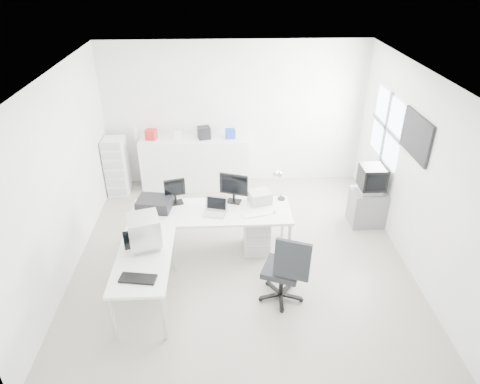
{
  "coord_description": "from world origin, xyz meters",
  "views": [
    {
      "loc": [
        -0.25,
        -5.38,
        4.18
      ],
      "look_at": [
        0.0,
        0.2,
        1.0
      ],
      "focal_mm": 32.0,
      "sensor_mm": 36.0,
      "label": 1
    }
  ],
  "objects_px": {
    "lcd_monitor_small": "(175,192)",
    "laser_printer": "(260,197)",
    "inkjet_printer": "(155,204)",
    "laptop": "(214,208)",
    "sideboard": "(195,163)",
    "main_desk": "(212,231)",
    "filing_cabinet": "(117,166)",
    "lcd_monitor_large": "(234,189)",
    "office_chair": "(282,266)",
    "tv_cabinet": "(367,207)",
    "crt_tv": "(372,180)",
    "side_desk": "(146,281)",
    "crt_monitor": "(144,231)",
    "drawer_pedestal": "(257,232)"
  },
  "relations": [
    {
      "from": "drawer_pedestal",
      "to": "sideboard",
      "type": "xyz_separation_m",
      "value": [
        -1.05,
        2.11,
        0.22
      ]
    },
    {
      "from": "drawer_pedestal",
      "to": "crt_tv",
      "type": "xyz_separation_m",
      "value": [
        1.96,
        0.64,
        0.55
      ]
    },
    {
      "from": "main_desk",
      "to": "laptop",
      "type": "distance_m",
      "value": 0.51
    },
    {
      "from": "tv_cabinet",
      "to": "filing_cabinet",
      "type": "height_order",
      "value": "filing_cabinet"
    },
    {
      "from": "office_chair",
      "to": "main_desk",
      "type": "bearing_deg",
      "value": 153.11
    },
    {
      "from": "lcd_monitor_large",
      "to": "tv_cabinet",
      "type": "bearing_deg",
      "value": 30.06
    },
    {
      "from": "office_chair",
      "to": "crt_monitor",
      "type": "bearing_deg",
      "value": -165.36
    },
    {
      "from": "main_desk",
      "to": "lcd_monitor_large",
      "type": "height_order",
      "value": "lcd_monitor_large"
    },
    {
      "from": "main_desk",
      "to": "laser_printer",
      "type": "height_order",
      "value": "laser_printer"
    },
    {
      "from": "lcd_monitor_large",
      "to": "sideboard",
      "type": "relative_size",
      "value": 0.22
    },
    {
      "from": "main_desk",
      "to": "crt_tv",
      "type": "distance_m",
      "value": 2.79
    },
    {
      "from": "main_desk",
      "to": "crt_monitor",
      "type": "relative_size",
      "value": 4.77
    },
    {
      "from": "main_desk",
      "to": "laser_printer",
      "type": "distance_m",
      "value": 0.91
    },
    {
      "from": "lcd_monitor_large",
      "to": "laptop",
      "type": "relative_size",
      "value": 1.26
    },
    {
      "from": "drawer_pedestal",
      "to": "office_chair",
      "type": "xyz_separation_m",
      "value": [
        0.24,
        -1.13,
        0.24
      ]
    },
    {
      "from": "inkjet_printer",
      "to": "crt_tv",
      "type": "xyz_separation_m",
      "value": [
        3.51,
        0.59,
        0.01
      ]
    },
    {
      "from": "office_chair",
      "to": "lcd_monitor_large",
      "type": "bearing_deg",
      "value": 136.0
    },
    {
      "from": "laser_printer",
      "to": "sideboard",
      "type": "relative_size",
      "value": 0.16
    },
    {
      "from": "laser_printer",
      "to": "inkjet_printer",
      "type": "bearing_deg",
      "value": 168.21
    },
    {
      "from": "sideboard",
      "to": "laptop",
      "type": "bearing_deg",
      "value": -79.88
    },
    {
      "from": "lcd_monitor_small",
      "to": "laser_printer",
      "type": "distance_m",
      "value": 1.3
    },
    {
      "from": "laptop",
      "to": "crt_monitor",
      "type": "distance_m",
      "value": 1.18
    },
    {
      "from": "side_desk",
      "to": "crt_monitor",
      "type": "height_order",
      "value": "crt_monitor"
    },
    {
      "from": "laser_printer",
      "to": "crt_tv",
      "type": "xyz_separation_m",
      "value": [
        1.91,
        0.47,
        0.01
      ]
    },
    {
      "from": "sideboard",
      "to": "lcd_monitor_large",
      "type": "bearing_deg",
      "value": -69.76
    },
    {
      "from": "crt_monitor",
      "to": "laser_printer",
      "type": "bearing_deg",
      "value": 18.08
    },
    {
      "from": "main_desk",
      "to": "filing_cabinet",
      "type": "distance_m",
      "value": 2.72
    },
    {
      "from": "lcd_monitor_small",
      "to": "side_desk",
      "type": "bearing_deg",
      "value": -118.36
    },
    {
      "from": "lcd_monitor_large",
      "to": "laser_printer",
      "type": "distance_m",
      "value": 0.42
    },
    {
      "from": "lcd_monitor_small",
      "to": "crt_tv",
      "type": "bearing_deg",
      "value": -7.95
    },
    {
      "from": "inkjet_printer",
      "to": "laser_printer",
      "type": "bearing_deg",
      "value": 13.26
    },
    {
      "from": "laptop",
      "to": "office_chair",
      "type": "height_order",
      "value": "office_chair"
    },
    {
      "from": "sideboard",
      "to": "filing_cabinet",
      "type": "distance_m",
      "value": 1.5
    },
    {
      "from": "office_chair",
      "to": "crt_tv",
      "type": "bearing_deg",
      "value": 67.78
    },
    {
      "from": "drawer_pedestal",
      "to": "crt_monitor",
      "type": "height_order",
      "value": "crt_monitor"
    },
    {
      "from": "inkjet_printer",
      "to": "laptop",
      "type": "distance_m",
      "value": 0.92
    },
    {
      "from": "inkjet_printer",
      "to": "side_desk",
      "type": "bearing_deg",
      "value": -81.03
    },
    {
      "from": "laser_printer",
      "to": "crt_monitor",
      "type": "relative_size",
      "value": 0.64
    },
    {
      "from": "office_chair",
      "to": "sideboard",
      "type": "height_order",
      "value": "office_chair"
    },
    {
      "from": "main_desk",
      "to": "inkjet_printer",
      "type": "height_order",
      "value": "inkjet_printer"
    },
    {
      "from": "lcd_monitor_small",
      "to": "office_chair",
      "type": "xyz_separation_m",
      "value": [
        1.49,
        -1.33,
        -0.41
      ]
    },
    {
      "from": "lcd_monitor_small",
      "to": "drawer_pedestal",
      "type": "bearing_deg",
      "value": -24.92
    },
    {
      "from": "lcd_monitor_large",
      "to": "sideboard",
      "type": "bearing_deg",
      "value": 129.41
    },
    {
      "from": "side_desk",
      "to": "filing_cabinet",
      "type": "relative_size",
      "value": 1.26
    },
    {
      "from": "lcd_monitor_small",
      "to": "tv_cabinet",
      "type": "xyz_separation_m",
      "value": [
        3.21,
        0.44,
        -0.64
      ]
    },
    {
      "from": "laser_printer",
      "to": "filing_cabinet",
      "type": "distance_m",
      "value": 3.15
    },
    {
      "from": "tv_cabinet",
      "to": "sideboard",
      "type": "relative_size",
      "value": 0.3
    },
    {
      "from": "lcd_monitor_small",
      "to": "office_chair",
      "type": "height_order",
      "value": "lcd_monitor_small"
    },
    {
      "from": "lcd_monitor_small",
      "to": "crt_tv",
      "type": "distance_m",
      "value": 3.24
    },
    {
      "from": "tv_cabinet",
      "to": "crt_tv",
      "type": "height_order",
      "value": "crt_tv"
    }
  ]
}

